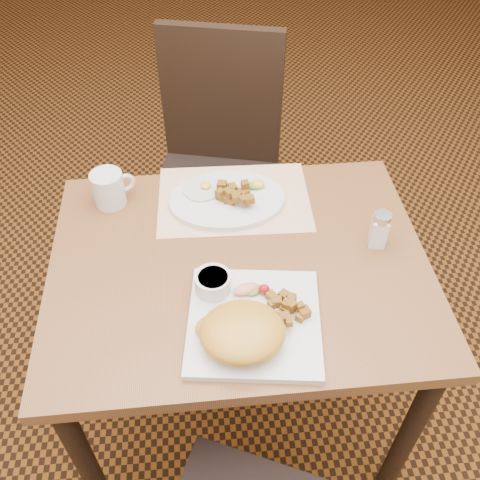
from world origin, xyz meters
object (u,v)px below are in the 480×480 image
plate_oval (227,200)px  coffee_mug (109,188)px  plate_square (254,322)px  chair_far (217,159)px  salt_shaker (379,229)px  table (239,291)px

plate_oval → coffee_mug: size_ratio=2.74×
plate_square → coffee_mug: size_ratio=2.52×
chair_far → salt_shaker: chair_far is taller
plate_square → plate_oval: size_ratio=0.92×
salt_shaker → coffee_mug: 0.69m
chair_far → plate_oval: bearing=104.1°
salt_shaker → coffee_mug: salt_shaker is taller
coffee_mug → plate_oval: bearing=-6.4°
plate_oval → plate_square: bearing=-86.3°
table → coffee_mug: size_ratio=8.09×
chair_far → plate_oval: (0.00, -0.47, 0.22)m
table → plate_square: plate_square is taller
plate_oval → coffee_mug: 0.31m
salt_shaker → coffee_mug: size_ratio=0.90×
plate_square → salt_shaker: size_ratio=2.80×
table → chair_far: chair_far is taller
plate_square → coffee_mug: 0.54m
chair_far → salt_shaker: bearing=132.2°
plate_oval → coffee_mug: bearing=173.6°
plate_oval → salt_shaker: (0.35, -0.19, 0.04)m
table → plate_oval: (-0.01, 0.21, 0.12)m
table → salt_shaker: salt_shaker is taller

